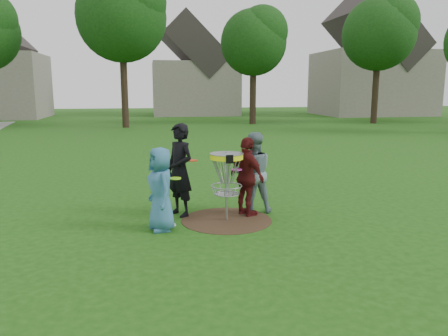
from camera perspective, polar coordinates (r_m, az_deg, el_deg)
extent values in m
plane|color=#19470F|center=(8.72, 0.33, -6.83)|extent=(100.00, 100.00, 0.00)
cylinder|color=#47331E|center=(8.72, 0.33, -6.80)|extent=(1.80, 1.80, 0.01)
imported|color=teal|center=(8.04, -8.25, -2.75)|extent=(0.69, 0.86, 1.54)
imported|color=black|center=(8.89, -5.80, -0.26)|extent=(0.77, 0.83, 1.89)
imported|color=slate|center=(9.11, 3.82, -0.60)|extent=(0.83, 0.65, 1.70)
imported|color=#501212|center=(8.86, 3.01, -1.16)|extent=(0.80, 1.02, 1.62)
cylinder|color=silver|center=(8.46, -7.04, -7.40)|extent=(0.22, 0.22, 0.02)
cylinder|color=#9EA0A5|center=(8.55, 0.34, -2.40)|extent=(0.05, 0.05, 1.38)
cylinder|color=#F2FF0D|center=(8.43, 0.34, 1.51)|extent=(0.64, 0.64, 0.10)
cylinder|color=#9EA0A5|center=(8.43, 0.34, 1.88)|extent=(0.66, 0.66, 0.01)
cube|color=black|center=(8.12, 0.74, 1.16)|extent=(0.14, 0.02, 0.16)
torus|color=#9EA0A5|center=(8.54, 0.34, -2.34)|extent=(0.62, 0.62, 0.02)
torus|color=#9EA0A5|center=(8.58, 0.34, -3.38)|extent=(0.50, 0.50, 0.02)
cylinder|color=#9EA0A5|center=(8.58, 0.34, -3.45)|extent=(0.44, 0.44, 0.01)
cylinder|color=#94F51B|center=(8.09, -6.40, -1.36)|extent=(0.22, 0.22, 0.02)
cylinder|color=red|center=(8.73, -4.18, 1.00)|extent=(0.22, 0.22, 0.02)
cylinder|color=#FF4362|center=(8.87, 2.69, 0.36)|extent=(0.22, 0.22, 0.02)
cylinder|color=#F13FE0|center=(8.65, 1.65, -0.21)|extent=(0.22, 0.22, 0.02)
cylinder|color=#38281C|center=(29.75, -12.86, 9.63)|extent=(0.46, 0.46, 4.62)
sphere|color=#164211|center=(30.08, -13.24, 18.67)|extent=(5.72, 5.72, 5.72)
cylinder|color=#38281C|center=(32.09, 3.78, 9.15)|extent=(0.46, 0.46, 3.78)
sphere|color=#164211|center=(32.24, 3.87, 16.04)|extent=(4.68, 4.68, 4.68)
cylinder|color=#38281C|center=(34.40, 19.13, 9.04)|extent=(0.46, 0.46, 4.20)
sphere|color=#164211|center=(34.61, 19.56, 16.16)|extent=(5.20, 5.20, 5.20)
cube|color=gray|center=(43.43, -3.87, 10.28)|extent=(8.00, 7.00, 5.00)
cube|color=#2D2826|center=(43.60, -3.94, 15.46)|extent=(6.11, 7.14, 6.11)
cube|color=gray|center=(45.57, 18.70, 10.40)|extent=(10.00, 8.00, 6.00)
cube|color=#2D2826|center=(45.87, 19.07, 16.39)|extent=(7.64, 8.16, 7.64)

